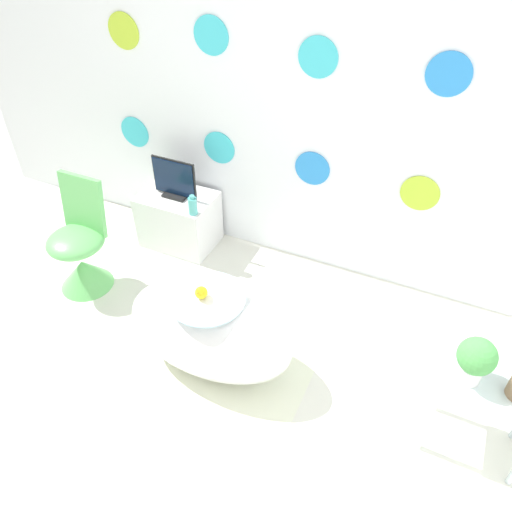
{
  "coord_description": "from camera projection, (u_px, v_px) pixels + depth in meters",
  "views": [
    {
      "loc": [
        1.22,
        -0.84,
        2.46
      ],
      "look_at": [
        0.4,
        0.94,
        0.81
      ],
      "focal_mm": 35.0,
      "sensor_mm": 36.0,
      "label": 1
    }
  ],
  "objects": [
    {
      "name": "ground_plane",
      "position": [
        108.0,
        463.0,
        2.56
      ],
      "size": [
        12.0,
        12.0,
        0.0
      ],
      "primitive_type": "plane",
      "color": "silver"
    },
    {
      "name": "tv",
      "position": [
        174.0,
        180.0,
        3.61
      ],
      "size": [
        0.35,
        0.12,
        0.3
      ],
      "color": "black",
      "rests_on": "tv_cabinet"
    },
    {
      "name": "rug",
      "position": [
        202.0,
        366.0,
        3.03
      ],
      "size": [
        1.27,
        0.68,
        0.01
      ],
      "color": "silver",
      "rests_on": "ground_plane"
    },
    {
      "name": "side_table",
      "position": [
        486.0,
        399.0,
        2.4
      ],
      "size": [
        0.5,
        0.32,
        0.48
      ],
      "color": "silver",
      "rests_on": "ground_plane"
    },
    {
      "name": "bathtub",
      "position": [
        210.0,
        330.0,
        2.88
      ],
      "size": [
        1.01,
        0.53,
        0.56
      ],
      "color": "white",
      "rests_on": "ground_plane"
    },
    {
      "name": "chair",
      "position": [
        81.0,
        256.0,
        3.43
      ],
      "size": [
        0.39,
        0.39,
        0.81
      ],
      "color": "#66C166",
      "rests_on": "ground_plane"
    },
    {
      "name": "tv_cabinet",
      "position": [
        179.0,
        219.0,
        3.83
      ],
      "size": [
        0.55,
        0.39,
        0.43
      ],
      "color": "silver",
      "rests_on": "ground_plane"
    },
    {
      "name": "vase",
      "position": [
        193.0,
        206.0,
        3.48
      ],
      "size": [
        0.06,
        0.06,
        0.15
      ],
      "color": "#51B2AD",
      "rests_on": "tv_cabinet"
    },
    {
      "name": "wall_back_dotted",
      "position": [
        267.0,
        81.0,
        3.11
      ],
      "size": [
        4.99,
        0.05,
        2.6
      ],
      "color": "white",
      "rests_on": "ground_plane"
    },
    {
      "name": "rubber_duck",
      "position": [
        201.0,
        292.0,
        2.66
      ],
      "size": [
        0.07,
        0.08,
        0.08
      ],
      "color": "yellow",
      "rests_on": "bathtub"
    },
    {
      "name": "potted_plant_left",
      "position": [
        476.0,
        359.0,
        2.29
      ],
      "size": [
        0.18,
        0.18,
        0.26
      ],
      "color": "white",
      "rests_on": "side_table"
    }
  ]
}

